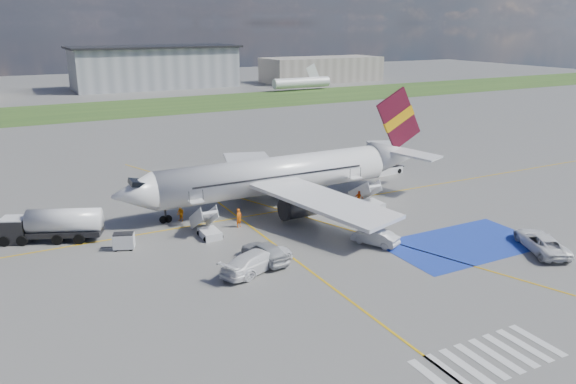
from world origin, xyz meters
name	(u,v)px	position (x,y,z in m)	size (l,w,h in m)	color
ground	(345,249)	(0.00, 0.00, 0.00)	(400.00, 400.00, 0.00)	#60605E
grass_strip	(118,109)	(0.00, 95.00, 0.01)	(400.00, 30.00, 0.01)	#2D4C1E
taxiway_line_main	(283,210)	(0.00, 12.00, 0.01)	(120.00, 0.20, 0.01)	gold
taxiway_line_cross	(365,312)	(-5.00, -10.00, 0.01)	(0.20, 60.00, 0.01)	gold
taxiway_line_diag	(283,210)	(0.00, 12.00, 0.01)	(0.20, 60.00, 0.01)	gold
staging_box	(463,244)	(10.00, -4.00, 0.01)	(14.00, 8.00, 0.01)	#1B36A6
crosswalk	(489,358)	(-1.80, -18.00, 0.01)	(9.00, 4.00, 0.01)	silver
terminal_centre	(155,68)	(20.00, 135.00, 6.00)	(48.00, 18.00, 12.00)	gray
terminal_east	(322,69)	(75.00, 128.00, 4.00)	(40.00, 16.00, 8.00)	gray
airliner	(286,174)	(1.51, 14.00, 3.39)	(36.81, 32.95, 11.92)	silver
airstairs_fwd	(208,229)	(-9.50, 8.70, 0.62)	(1.90, 5.20, 3.60)	silver
airstairs_aft	(371,201)	(9.00, 8.70, 0.62)	(1.90, 5.20, 3.60)	silver
fuel_tanker	(53,227)	(-22.33, 14.17, 1.26)	(8.96, 5.57, 2.99)	black
gpu_cart	(124,242)	(-17.13, 9.10, 0.67)	(2.06, 1.67, 1.49)	silver
belt_loader	(385,171)	(18.74, 19.04, 0.41)	(5.60, 2.45, 1.64)	silver
car_silver_a	(265,252)	(-7.36, 0.96, 0.86)	(2.02, 5.02, 1.71)	#A5A8AC
car_silver_b	(375,237)	(2.94, -0.34, 0.71)	(1.49, 4.28, 1.41)	#ADAFB5
van_white_a	(541,239)	(14.97, -8.08, 1.01)	(2.48, 5.38, 2.02)	white
van_white_b	(258,256)	(-8.50, -0.15, 1.08)	(2.25, 5.53, 2.17)	white
crew_fwd	(239,218)	(-6.01, 9.57, 0.93)	(0.68, 0.45, 1.86)	orange
crew_nose	(181,214)	(-10.53, 13.79, 0.80)	(0.78, 0.61, 1.61)	orange
crew_aft	(359,198)	(8.13, 9.66, 0.81)	(0.95, 0.40, 1.63)	#E6530C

